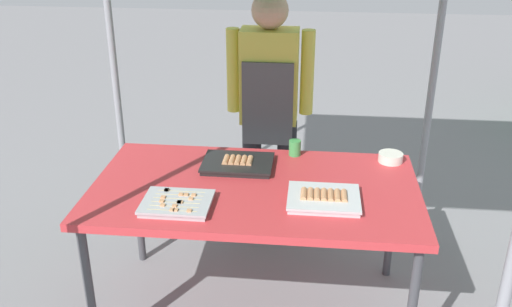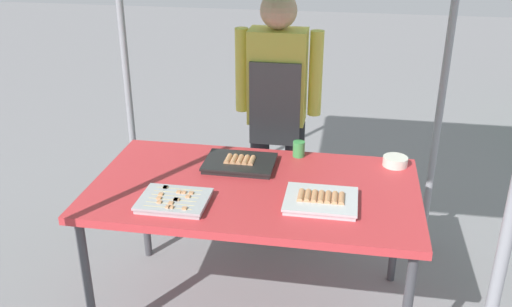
{
  "view_description": "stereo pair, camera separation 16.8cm",
  "coord_description": "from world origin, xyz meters",
  "px_view_note": "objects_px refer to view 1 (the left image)",
  "views": [
    {
      "loc": [
        0.27,
        -2.46,
        2.03
      ],
      "look_at": [
        0.0,
        0.05,
        0.9
      ],
      "focal_mm": 39.87,
      "sensor_mm": 36.0,
      "label": 1
    },
    {
      "loc": [
        0.43,
        -2.44,
        2.03
      ],
      "look_at": [
        0.0,
        0.05,
        0.9
      ],
      "focal_mm": 39.87,
      "sensor_mm": 36.0,
      "label": 2
    }
  ],
  "objects_px": {
    "condiment_bowl": "(391,157)",
    "drink_cup_near_edge": "(295,148)",
    "tray_grilled_sausages": "(324,198)",
    "tray_meat_skewers": "(177,203)",
    "stall_table": "(255,195)",
    "tray_pork_links": "(238,164)",
    "vendor_woman": "(270,100)"
  },
  "relations": [
    {
      "from": "condiment_bowl",
      "to": "drink_cup_near_edge",
      "type": "height_order",
      "value": "drink_cup_near_edge"
    },
    {
      "from": "stall_table",
      "to": "condiment_bowl",
      "type": "bearing_deg",
      "value": 27.12
    },
    {
      "from": "drink_cup_near_edge",
      "to": "vendor_woman",
      "type": "distance_m",
      "value": 0.46
    },
    {
      "from": "tray_meat_skewers",
      "to": "vendor_woman",
      "type": "height_order",
      "value": "vendor_woman"
    },
    {
      "from": "vendor_woman",
      "to": "tray_pork_links",
      "type": "bearing_deg",
      "value": 78.77
    },
    {
      "from": "stall_table",
      "to": "tray_grilled_sausages",
      "type": "relative_size",
      "value": 4.8
    },
    {
      "from": "tray_grilled_sausages",
      "to": "tray_meat_skewers",
      "type": "xyz_separation_m",
      "value": [
        -0.66,
        -0.11,
        -0.0
      ]
    },
    {
      "from": "vendor_woman",
      "to": "tray_meat_skewers",
      "type": "bearing_deg",
      "value": 72.11
    },
    {
      "from": "drink_cup_near_edge",
      "to": "vendor_woman",
      "type": "relative_size",
      "value": 0.05
    },
    {
      "from": "condiment_bowl",
      "to": "vendor_woman",
      "type": "bearing_deg",
      "value": 147.28
    },
    {
      "from": "stall_table",
      "to": "tray_grilled_sausages",
      "type": "height_order",
      "value": "tray_grilled_sausages"
    },
    {
      "from": "vendor_woman",
      "to": "drink_cup_near_edge",
      "type": "bearing_deg",
      "value": 112.96
    },
    {
      "from": "tray_grilled_sausages",
      "to": "condiment_bowl",
      "type": "relative_size",
      "value": 2.57
    },
    {
      "from": "condiment_bowl",
      "to": "tray_pork_links",
      "type": "bearing_deg",
      "value": -169.42
    },
    {
      "from": "tray_pork_links",
      "to": "vendor_woman",
      "type": "relative_size",
      "value": 0.23
    },
    {
      "from": "vendor_woman",
      "to": "tray_grilled_sausages",
      "type": "bearing_deg",
      "value": 109.61
    },
    {
      "from": "tray_grilled_sausages",
      "to": "condiment_bowl",
      "type": "xyz_separation_m",
      "value": [
        0.36,
        0.48,
        0.0
      ]
    },
    {
      "from": "condiment_bowl",
      "to": "stall_table",
      "type": "bearing_deg",
      "value": -152.88
    },
    {
      "from": "tray_meat_skewers",
      "to": "tray_pork_links",
      "type": "bearing_deg",
      "value": 64.06
    },
    {
      "from": "tray_meat_skewers",
      "to": "condiment_bowl",
      "type": "height_order",
      "value": "condiment_bowl"
    },
    {
      "from": "tray_grilled_sausages",
      "to": "tray_meat_skewers",
      "type": "relative_size",
      "value": 1.06
    },
    {
      "from": "stall_table",
      "to": "tray_meat_skewers",
      "type": "distance_m",
      "value": 0.42
    },
    {
      "from": "tray_grilled_sausages",
      "to": "drink_cup_near_edge",
      "type": "distance_m",
      "value": 0.54
    },
    {
      "from": "drink_cup_near_edge",
      "to": "vendor_woman",
      "type": "xyz_separation_m",
      "value": [
        -0.17,
        0.41,
        0.13
      ]
    },
    {
      "from": "drink_cup_near_edge",
      "to": "tray_grilled_sausages",
      "type": "bearing_deg",
      "value": -73.14
    },
    {
      "from": "stall_table",
      "to": "vendor_woman",
      "type": "relative_size",
      "value": 1.02
    },
    {
      "from": "condiment_bowl",
      "to": "drink_cup_near_edge",
      "type": "bearing_deg",
      "value": 176.48
    },
    {
      "from": "stall_table",
      "to": "vendor_woman",
      "type": "xyz_separation_m",
      "value": [
        0.0,
        0.79,
        0.23
      ]
    },
    {
      "from": "tray_meat_skewers",
      "to": "drink_cup_near_edge",
      "type": "distance_m",
      "value": 0.81
    },
    {
      "from": "stall_table",
      "to": "tray_meat_skewers",
      "type": "relative_size",
      "value": 5.08
    },
    {
      "from": "condiment_bowl",
      "to": "vendor_woman",
      "type": "relative_size",
      "value": 0.08
    },
    {
      "from": "tray_grilled_sausages",
      "to": "condiment_bowl",
      "type": "height_order",
      "value": "same"
    }
  ]
}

